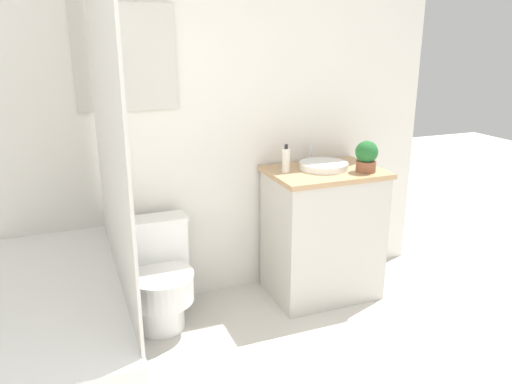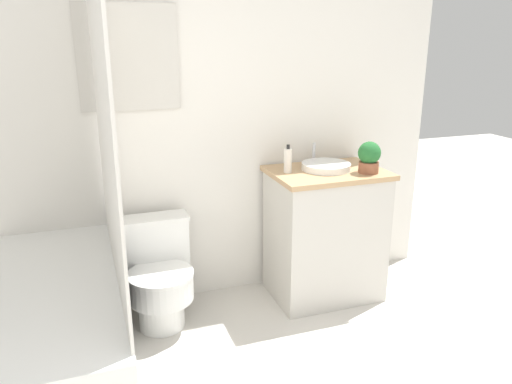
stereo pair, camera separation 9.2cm
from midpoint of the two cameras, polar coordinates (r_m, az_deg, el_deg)
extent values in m
cube|color=white|center=(2.96, -6.68, 10.59)|extent=(3.22, 0.05, 2.50)
cube|color=beige|center=(2.85, -13.48, 14.70)|extent=(0.54, 0.02, 0.56)
cube|color=beige|center=(2.85, -13.47, 14.70)|extent=(0.51, 0.01, 0.53)
cube|color=white|center=(2.53, -20.78, -15.42)|extent=(0.59, 1.39, 0.54)
cube|color=silver|center=(2.22, -15.44, 2.80)|extent=(0.01, 1.28, 1.78)
cylinder|color=white|center=(2.97, -9.84, -13.18)|extent=(0.26, 0.26, 0.20)
cylinder|color=white|center=(2.85, -9.86, -10.68)|extent=(0.36, 0.36, 0.14)
cylinder|color=white|center=(2.81, -9.94, -9.24)|extent=(0.37, 0.37, 0.02)
cube|color=white|center=(2.98, -10.75, -6.29)|extent=(0.39, 0.16, 0.35)
cube|color=white|center=(2.91, -10.95, -3.00)|extent=(0.41, 0.17, 0.02)
cube|color=beige|center=(3.17, 8.67, -5.00)|extent=(0.65, 0.47, 0.79)
cube|color=tan|center=(3.04, 9.01, 2.19)|extent=(0.68, 0.50, 0.03)
cylinder|color=white|center=(3.05, 8.87, 2.91)|extent=(0.30, 0.30, 0.04)
cylinder|color=silver|center=(3.19, 7.44, 4.44)|extent=(0.02, 0.02, 0.13)
cylinder|color=silver|center=(2.95, 4.56, 3.58)|extent=(0.05, 0.05, 0.14)
cylinder|color=black|center=(2.93, 4.60, 5.18)|extent=(0.02, 0.02, 0.02)
cylinder|color=brown|center=(3.03, 13.58, 2.76)|extent=(0.12, 0.12, 0.07)
sphere|color=#23662D|center=(3.01, 13.69, 4.36)|extent=(0.13, 0.13, 0.13)
camera|label=1|loc=(0.05, -89.02, 0.31)|focal=35.00mm
camera|label=2|loc=(0.05, 90.98, -0.31)|focal=35.00mm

